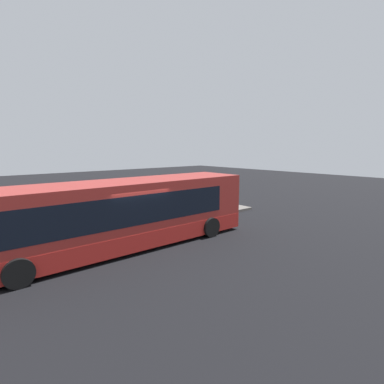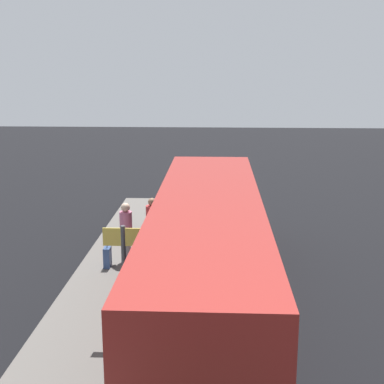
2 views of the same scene
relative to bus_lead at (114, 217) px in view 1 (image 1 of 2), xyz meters
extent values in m
plane|color=black|center=(0.57, -0.25, -1.38)|extent=(80.00, 80.00, 0.00)
cube|color=#605B56|center=(0.57, 2.58, -1.30)|extent=(20.00, 2.46, 0.15)
cube|color=maroon|center=(0.05, 0.00, 0.09)|extent=(12.19, 2.56, 2.62)
cube|color=#B2231E|center=(0.05, 0.00, -0.87)|extent=(12.13, 2.58, 0.70)
cube|color=black|center=(-0.25, 0.00, 0.41)|extent=(10.00, 2.59, 1.15)
cube|color=black|center=(6.17, 0.00, 0.46)|extent=(0.06, 2.25, 1.68)
sphere|color=#F9E58C|center=(6.19, 0.70, -0.77)|extent=(0.24, 0.24, 0.24)
sphere|color=#F9E58C|center=(6.19, -0.70, -0.77)|extent=(0.24, 0.24, 0.24)
cylinder|color=black|center=(4.20, 1.28, -0.92)|extent=(0.91, 0.30, 0.91)
cylinder|color=black|center=(4.20, -1.28, -0.92)|extent=(0.91, 0.30, 0.91)
cylinder|color=black|center=(-3.72, 1.28, -0.92)|extent=(0.91, 0.30, 0.91)
cylinder|color=black|center=(-3.72, -1.28, -0.92)|extent=(0.91, 0.30, 0.91)
cylinder|color=#4C476B|center=(3.81, 1.82, -0.84)|extent=(0.39, 0.39, 0.77)
cylinder|color=#BF3333|center=(3.81, 1.82, -0.12)|extent=(0.56, 0.56, 0.67)
sphere|color=#9E7051|center=(3.81, 1.82, 0.34)|extent=(0.25, 0.25, 0.25)
cube|color=#334C7F|center=(3.57, 1.63, -0.40)|extent=(0.28, 0.31, 0.24)
cylinder|color=gray|center=(2.73, 2.48, -0.81)|extent=(0.36, 0.36, 0.82)
cylinder|color=#CC6B8C|center=(2.73, 2.48, -0.05)|extent=(0.52, 0.52, 0.71)
sphere|color=beige|center=(2.73, 2.48, 0.44)|extent=(0.27, 0.27, 0.27)
cube|color=black|center=(2.56, 2.71, -0.35)|extent=(0.31, 0.28, 0.24)
cube|color=#334C7F|center=(2.19, 2.95, -0.92)|extent=(0.37, 0.19, 0.60)
cylinder|color=black|center=(2.19, 2.95, -0.50)|extent=(0.02, 0.02, 0.24)
cylinder|color=#4C4C51|center=(-1.69, 1.76, 0.00)|extent=(0.10, 0.10, 2.44)
cube|color=#E5C64C|center=(-1.69, 1.76, 0.98)|extent=(0.04, 0.86, 0.39)
cylinder|color=#593319|center=(6.34, 2.11, -0.90)|extent=(0.44, 0.44, 0.65)
camera|label=1|loc=(-5.25, -11.01, 2.77)|focal=28.00mm
camera|label=2|loc=(-12.37, -0.20, 4.48)|focal=50.00mm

